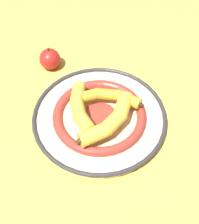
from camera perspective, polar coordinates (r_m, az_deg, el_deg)
ground_plane at (r=0.86m, az=1.57°, el=-1.59°), size 2.80×2.80×0.00m
decorative_bowl at (r=0.85m, az=-0.00°, el=-0.86°), size 0.37×0.37×0.03m
banana_a at (r=0.80m, az=1.70°, el=-1.78°), size 0.19×0.14×0.04m
banana_b at (r=0.85m, az=1.78°, el=2.81°), size 0.19×0.10×0.03m
banana_c at (r=0.83m, az=-3.62°, el=1.01°), size 0.06×0.18×0.04m
apple at (r=0.99m, az=-9.06°, el=9.55°), size 0.07×0.07×0.08m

